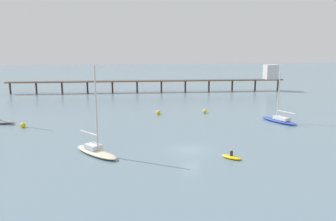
{
  "coord_description": "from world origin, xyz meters",
  "views": [
    {
      "loc": [
        -9.21,
        -40.04,
        13.42
      ],
      "look_at": [
        0.0,
        19.05,
        1.5
      ],
      "focal_mm": 35.07,
      "sensor_mm": 36.0,
      "label": 1
    }
  ],
  "objects_px": {
    "sailboat_cream": "(96,150)",
    "pier": "(200,78)",
    "mooring_buoy_inner": "(205,111)",
    "sailboat_blue": "(279,119)",
    "mooring_buoy_far": "(23,125)",
    "dinghy_yellow": "(231,157)",
    "mooring_buoy_outer": "(158,112)"
  },
  "relations": [
    {
      "from": "sailboat_cream",
      "to": "pier",
      "type": "bearing_deg",
      "value": 63.24
    },
    {
      "from": "pier",
      "to": "mooring_buoy_inner",
      "type": "relative_size",
      "value": 95.28
    },
    {
      "from": "sailboat_cream",
      "to": "mooring_buoy_inner",
      "type": "height_order",
      "value": "sailboat_cream"
    },
    {
      "from": "sailboat_blue",
      "to": "mooring_buoy_far",
      "type": "bearing_deg",
      "value": 176.25
    },
    {
      "from": "dinghy_yellow",
      "to": "mooring_buoy_far",
      "type": "relative_size",
      "value": 3.03
    },
    {
      "from": "mooring_buoy_inner",
      "to": "dinghy_yellow",
      "type": "bearing_deg",
      "value": -98.31
    },
    {
      "from": "pier",
      "to": "mooring_buoy_far",
      "type": "distance_m",
      "value": 54.96
    },
    {
      "from": "dinghy_yellow",
      "to": "mooring_buoy_outer",
      "type": "bearing_deg",
      "value": 101.68
    },
    {
      "from": "dinghy_yellow",
      "to": "mooring_buoy_outer",
      "type": "height_order",
      "value": "dinghy_yellow"
    },
    {
      "from": "pier",
      "to": "mooring_buoy_outer",
      "type": "relative_size",
      "value": 91.1
    },
    {
      "from": "pier",
      "to": "mooring_buoy_inner",
      "type": "height_order",
      "value": "pier"
    },
    {
      "from": "dinghy_yellow",
      "to": "sailboat_blue",
      "type": "bearing_deg",
      "value": 48.67
    },
    {
      "from": "sailboat_cream",
      "to": "dinghy_yellow",
      "type": "height_order",
      "value": "sailboat_cream"
    },
    {
      "from": "mooring_buoy_outer",
      "to": "mooring_buoy_inner",
      "type": "distance_m",
      "value": 9.41
    },
    {
      "from": "mooring_buoy_inner",
      "to": "mooring_buoy_far",
      "type": "distance_m",
      "value": 33.63
    },
    {
      "from": "sailboat_blue",
      "to": "dinghy_yellow",
      "type": "height_order",
      "value": "sailboat_blue"
    },
    {
      "from": "mooring_buoy_outer",
      "to": "dinghy_yellow",
      "type": "bearing_deg",
      "value": -78.32
    },
    {
      "from": "sailboat_cream",
      "to": "sailboat_blue",
      "type": "bearing_deg",
      "value": 22.53
    },
    {
      "from": "mooring_buoy_far",
      "to": "sailboat_blue",
      "type": "bearing_deg",
      "value": -3.75
    },
    {
      "from": "mooring_buoy_inner",
      "to": "mooring_buoy_far",
      "type": "relative_size",
      "value": 0.96
    },
    {
      "from": "sailboat_cream",
      "to": "dinghy_yellow",
      "type": "distance_m",
      "value": 16.75
    },
    {
      "from": "dinghy_yellow",
      "to": "mooring_buoy_inner",
      "type": "height_order",
      "value": "dinghy_yellow"
    },
    {
      "from": "mooring_buoy_inner",
      "to": "mooring_buoy_far",
      "type": "xyz_separation_m",
      "value": [
        -32.93,
        -6.83,
        0.02
      ]
    },
    {
      "from": "dinghy_yellow",
      "to": "mooring_buoy_outer",
      "type": "xyz_separation_m",
      "value": [
        -5.52,
        26.71,
        0.22
      ]
    },
    {
      "from": "sailboat_cream",
      "to": "sailboat_blue",
      "type": "distance_m",
      "value": 33.74
    },
    {
      "from": "pier",
      "to": "dinghy_yellow",
      "type": "xyz_separation_m",
      "value": [
        -10.75,
        -57.56,
        -3.9
      ]
    },
    {
      "from": "sailboat_cream",
      "to": "mooring_buoy_inner",
      "type": "xyz_separation_m",
      "value": [
        20.14,
        22.63,
        -0.21
      ]
    },
    {
      "from": "mooring_buoy_outer",
      "to": "mooring_buoy_inner",
      "type": "xyz_separation_m",
      "value": [
        9.41,
        -0.05,
        -0.02
      ]
    },
    {
      "from": "sailboat_blue",
      "to": "mooring_buoy_outer",
      "type": "height_order",
      "value": "sailboat_blue"
    },
    {
      "from": "mooring_buoy_outer",
      "to": "mooring_buoy_inner",
      "type": "bearing_deg",
      "value": -0.32
    },
    {
      "from": "pier",
      "to": "mooring_buoy_outer",
      "type": "bearing_deg",
      "value": -117.81
    },
    {
      "from": "sailboat_cream",
      "to": "sailboat_blue",
      "type": "relative_size",
      "value": 1.25
    }
  ]
}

